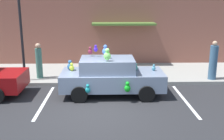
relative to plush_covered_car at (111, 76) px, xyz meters
The scene contains 10 objects.
ground_plane 2.08m from the plush_covered_car, 111.04° to the right, with size 60.00×60.00×0.00m, color #262628.
sidewalk 3.36m from the plush_covered_car, 102.14° to the left, with size 24.00×4.00×0.15m, color gray.
storefront_building 5.90m from the plush_covered_car, 97.18° to the left, with size 24.00×1.25×6.40m.
parking_stripe_front 3.11m from the plush_covered_car, 15.30° to the right, with size 0.12×3.60×0.01m, color silver.
parking_stripe_rear 2.83m from the plush_covered_car, 163.03° to the right, with size 0.12×3.60×0.01m, color silver.
plush_covered_car is the anchor object (origin of this frame).
teddy_bear_on_sidewalk 1.88m from the plush_covered_car, 100.93° to the left, with size 0.29×0.24×0.55m.
street_lamp_post 4.79m from the plush_covered_car, 157.15° to the left, with size 0.28×0.28×4.19m.
pedestrian_near_shopfront 4.01m from the plush_covered_car, 148.88° to the left, with size 0.30×0.30×1.71m.
pedestrian_walking_past 5.19m from the plush_covered_car, 18.55° to the left, with size 0.38×0.38×1.85m.
Camera 1 is at (0.44, -8.88, 3.78)m, focal length 43.04 mm.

